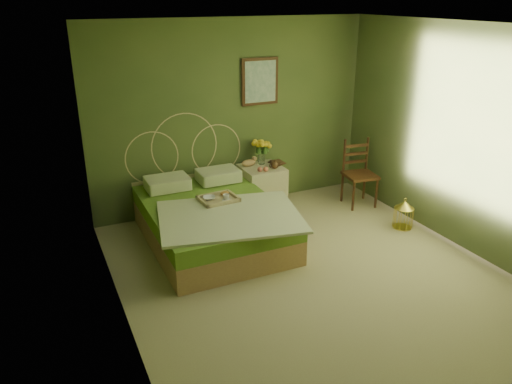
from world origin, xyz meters
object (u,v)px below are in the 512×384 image
nightstand (262,183)px  birdcage (403,215)px  bed (211,217)px  chair (357,169)px

nightstand → birdcage: (1.39, -1.39, -0.19)m
bed → birdcage: 2.52m
nightstand → chair: (1.32, -0.43, 0.16)m
bed → nightstand: (1.01, 0.66, 0.06)m
nightstand → chair: bearing=-18.0°
chair → nightstand: bearing=170.4°
bed → chair: (2.33, 0.23, 0.22)m
chair → birdcage: bearing=-77.5°
bed → birdcage: (2.40, -0.73, -0.13)m
chair → birdcage: chair is taller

